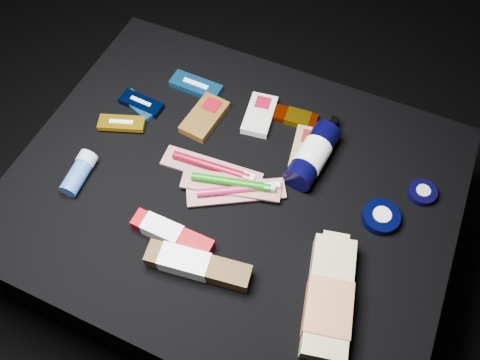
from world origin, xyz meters
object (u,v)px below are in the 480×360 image
at_px(bodywash_bottle, 329,299).
at_px(deodorant_stick, 79,172).
at_px(lotion_bottle, 313,155).
at_px(toothpaste_carton_red, 169,233).

height_order(bodywash_bottle, deodorant_stick, bodywash_bottle).
relative_size(lotion_bottle, deodorant_stick, 1.99).
distance_m(lotion_bottle, deodorant_stick, 0.53).
relative_size(bodywash_bottle, deodorant_stick, 2.41).
bearing_deg(lotion_bottle, toothpaste_carton_red, -118.81).
bearing_deg(bodywash_bottle, toothpaste_carton_red, 167.49).
xyz_separation_m(bodywash_bottle, toothpaste_carton_red, (-0.35, -0.00, -0.01)).
bearing_deg(lotion_bottle, bodywash_bottle, -58.26).
bearing_deg(toothpaste_carton_red, deodorant_stick, 170.50).
bearing_deg(toothpaste_carton_red, lotion_bottle, 55.48).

